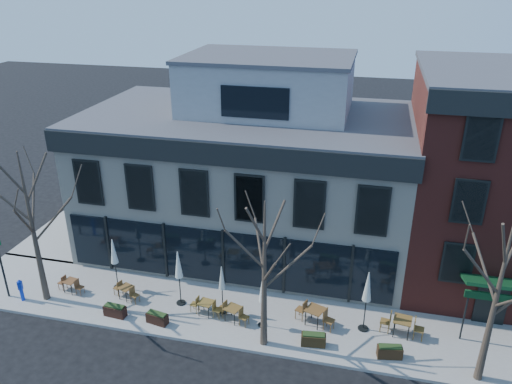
# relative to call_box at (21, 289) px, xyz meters

# --- Properties ---
(ground) EXTENTS (120.00, 120.00, 0.00)m
(ground) POSITION_rel_call_box_xyz_m (9.58, 3.62, -0.79)
(ground) COLOR black
(ground) RESTS_ON ground
(sidewalk_front) EXTENTS (33.50, 4.70, 0.15)m
(sidewalk_front) POSITION_rel_call_box_xyz_m (12.83, 1.47, -0.72)
(sidewalk_front) COLOR gray
(sidewalk_front) RESTS_ON ground
(sidewalk_side) EXTENTS (4.50, 12.00, 0.15)m
(sidewalk_side) POSITION_rel_call_box_xyz_m (-1.67, 9.62, -0.72)
(sidewalk_side) COLOR gray
(sidewalk_side) RESTS_ON ground
(corner_building) EXTENTS (18.39, 10.39, 11.10)m
(corner_building) POSITION_rel_call_box_xyz_m (9.65, 8.68, 3.93)
(corner_building) COLOR beige
(corner_building) RESTS_ON ground
(red_brick_building) EXTENTS (8.20, 11.78, 11.18)m
(red_brick_building) POSITION_rel_call_box_xyz_m (22.58, 8.60, 4.84)
(red_brick_building) COLOR maroon
(red_brick_building) RESTS_ON ground
(tree_corner) EXTENTS (3.93, 3.98, 7.92)m
(tree_corner) POSITION_rel_call_box_xyz_m (1.09, 0.41, 3.45)
(tree_corner) COLOR #382B21
(tree_corner) RESTS_ON sidewalk_front
(tree_mid) EXTENTS (3.50, 3.55, 7.04)m
(tree_mid) POSITION_rel_call_box_xyz_m (12.59, -0.29, 3.00)
(tree_mid) COLOR #382B21
(tree_mid) RESTS_ON sidewalk_front
(tree_right) EXTENTS (3.72, 3.77, 7.48)m
(tree_right) POSITION_rel_call_box_xyz_m (21.59, -0.29, 3.23)
(tree_right) COLOR #382B21
(tree_right) RESTS_ON sidewalk_front
(sign_pole) EXTENTS (0.50, 0.10, 3.40)m
(sign_pole) POSITION_rel_call_box_xyz_m (-0.92, 0.12, 1.28)
(sign_pole) COLOR black
(sign_pole) RESTS_ON sidewalk_front
(call_box) EXTENTS (0.24, 0.24, 1.22)m
(call_box) POSITION_rel_call_box_xyz_m (0.00, 0.00, 0.00)
(call_box) COLOR #0E2EB7
(call_box) RESTS_ON sidewalk_front
(cafe_set_0) EXTENTS (1.59, 0.72, 0.82)m
(cafe_set_0) POSITION_rel_call_box_xyz_m (1.99, 1.23, -0.22)
(cafe_set_0) COLOR brown
(cafe_set_0) RESTS_ON sidewalk_front
(cafe_set_1) EXTENTS (1.65, 0.92, 0.85)m
(cafe_set_1) POSITION_rel_call_box_xyz_m (5.07, 1.34, -0.21)
(cafe_set_1) COLOR brown
(cafe_set_1) RESTS_ON sidewalk_front
(cafe_set_2) EXTENTS (1.68, 0.75, 0.87)m
(cafe_set_2) POSITION_rel_call_box_xyz_m (9.41, 1.07, -0.20)
(cafe_set_2) COLOR brown
(cafe_set_2) RESTS_ON sidewalk_front
(cafe_set_3) EXTENTS (1.75, 0.95, 0.90)m
(cafe_set_3) POSITION_rel_call_box_xyz_m (10.81, 0.92, -0.18)
(cafe_set_3) COLOR brown
(cafe_set_3) RESTS_ON sidewalk_front
(cafe_set_4) EXTENTS (2.03, 1.16, 1.05)m
(cafe_set_4) POSITION_rel_call_box_xyz_m (14.62, 1.56, -0.11)
(cafe_set_4) COLOR brown
(cafe_set_4) RESTS_ON sidewalk_front
(cafe_set_5) EXTENTS (2.03, 0.90, 1.05)m
(cafe_set_5) POSITION_rel_call_box_xyz_m (18.58, 1.74, -0.11)
(cafe_set_5) COLOR brown
(cafe_set_5) RESTS_ON sidewalk_front
(umbrella_0) EXTENTS (0.46, 0.46, 2.90)m
(umbrella_0) POSITION_rel_call_box_xyz_m (4.17, 2.12, 1.40)
(umbrella_0) COLOR black
(umbrella_0) RESTS_ON sidewalk_front
(umbrella_1) EXTENTS (0.48, 0.48, 2.99)m
(umbrella_1) POSITION_rel_call_box_xyz_m (7.90, 1.60, 1.47)
(umbrella_1) COLOR black
(umbrella_1) RESTS_ON sidewalk_front
(umbrella_2) EXTENTS (0.41, 0.41, 2.59)m
(umbrella_2) POSITION_rel_call_box_xyz_m (10.14, 1.44, 1.18)
(umbrella_2) COLOR black
(umbrella_2) RESTS_ON sidewalk_front
(umbrella_3) EXTENTS (0.42, 0.42, 2.63)m
(umbrella_3) POSITION_rel_call_box_xyz_m (12.24, 0.88, 1.21)
(umbrella_3) COLOR black
(umbrella_3) RESTS_ON sidewalk_front
(umbrella_4) EXTENTS (0.50, 0.50, 3.12)m
(umbrella_4) POSITION_rel_call_box_xyz_m (16.88, 1.72, 1.55)
(umbrella_4) COLOR black
(umbrella_4) RESTS_ON sidewalk_front
(planter_0) EXTENTS (1.11, 0.52, 0.60)m
(planter_0) POSITION_rel_call_box_xyz_m (5.17, -0.06, -0.35)
(planter_0) COLOR black
(planter_0) RESTS_ON sidewalk_front
(planter_1) EXTENTS (1.09, 0.59, 0.58)m
(planter_1) POSITION_rel_call_box_xyz_m (7.37, -0.09, -0.36)
(planter_1) COLOR black
(planter_1) RESTS_ON sidewalk_front
(planter_2) EXTENTS (1.13, 0.56, 0.61)m
(planter_2) POSITION_rel_call_box_xyz_m (14.75, 0.12, -0.34)
(planter_2) COLOR #2F220F
(planter_2) RESTS_ON sidewalk_front
(planter_3) EXTENTS (1.12, 0.60, 0.59)m
(planter_3) POSITION_rel_call_box_xyz_m (18.05, 0.12, -0.35)
(planter_3) COLOR black
(planter_3) RESTS_ON sidewalk_front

